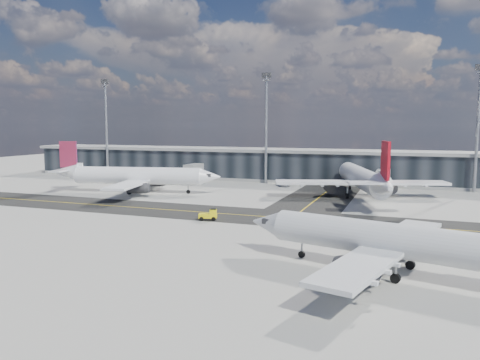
% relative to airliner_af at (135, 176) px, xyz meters
% --- Properties ---
extents(ground, '(300.00, 300.00, 0.00)m').
position_rel_airliner_af_xyz_m(ground, '(22.82, -20.88, -3.86)').
color(ground, gray).
rests_on(ground, ground).
extents(taxiway_lanes, '(180.00, 63.00, 0.03)m').
position_rel_airliner_af_xyz_m(taxiway_lanes, '(26.73, -10.14, -3.85)').
color(taxiway_lanes, black).
rests_on(taxiway_lanes, ground).
extents(terminal_concourse, '(152.00, 19.80, 8.80)m').
position_rel_airliner_af_xyz_m(terminal_concourse, '(22.86, 34.05, 0.24)').
color(terminal_concourse, black).
rests_on(terminal_concourse, ground).
extents(floodlight_masts, '(102.50, 0.70, 28.90)m').
position_rel_airliner_af_xyz_m(floodlight_masts, '(22.82, 27.12, 11.75)').
color(floodlight_masts, gray).
rests_on(floodlight_masts, ground).
extents(airliner_af, '(39.19, 33.64, 11.67)m').
position_rel_airliner_af_xyz_m(airliner_af, '(0.00, 0.00, 0.00)').
color(airliner_af, white).
rests_on(airliner_af, ground).
extents(airliner_redtail, '(36.07, 41.82, 12.65)m').
position_rel_airliner_af_xyz_m(airliner_redtail, '(49.55, 9.07, 0.32)').
color(airliner_redtail, white).
rests_on(airliner_redtail, ground).
extents(airliner_near, '(35.45, 30.49, 10.62)m').
position_rel_airliner_af_xyz_m(airliner_near, '(58.34, -41.82, -0.35)').
color(airliner_near, silver).
rests_on(airliner_near, ground).
extents(baggage_tug, '(3.23, 2.28, 1.84)m').
position_rel_airliner_af_xyz_m(baggage_tug, '(28.60, -22.84, -2.93)').
color(baggage_tug, yellow).
rests_on(baggage_tug, ground).
extents(service_van, '(5.04, 6.63, 1.67)m').
position_rel_airliner_af_xyz_m(service_van, '(28.67, 23.12, -3.02)').
color(service_van, white).
rests_on(service_van, ground).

